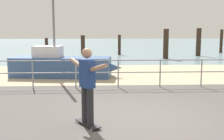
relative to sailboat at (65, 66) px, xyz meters
name	(u,v)px	position (x,y,z in m)	size (l,w,h in m)	color
ground_plane	(151,134)	(2.59, -7.11, -0.52)	(24.00, 10.00, 0.04)	#514C49
beach_strip	(120,73)	(2.59, 0.89, -0.52)	(24.00, 6.00, 0.04)	tan
sea_surface	(106,44)	(2.59, 28.89, -0.52)	(72.00, 50.00, 0.04)	#75939E
railing_fence	(97,69)	(1.47, -2.51, 0.17)	(10.86, 0.05, 1.05)	gray
sailboat	(65,66)	(0.00, 0.00, 0.00)	(5.05, 1.97, 5.13)	#335184
skateboard	(88,124)	(1.28, -6.59, -0.45)	(0.61, 0.78, 0.08)	black
skateboarder	(87,81)	(1.28, -6.59, 0.50)	(0.87, 1.26, 1.65)	#26262B
groyne_post_0	(47,46)	(-3.05, 12.13, 0.19)	(0.28, 0.28, 1.42)	#332319
groyne_post_1	(83,44)	(0.11, 12.43, 0.30)	(0.37, 0.37, 1.64)	#332319
groyne_post_2	(119,45)	(3.27, 10.98, 0.33)	(0.25, 0.25, 1.71)	#332319
groyne_post_3	(166,44)	(6.44, 7.63, 0.57)	(0.39, 0.39, 2.19)	#332319
groyne_post_4	(199,42)	(9.60, 9.66, 0.61)	(0.39, 0.39, 2.25)	#332319
groyne_post_5	(221,41)	(12.76, 12.54, 0.56)	(0.27, 0.27, 2.16)	#332319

